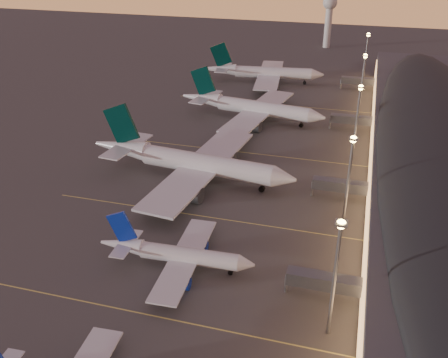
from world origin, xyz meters
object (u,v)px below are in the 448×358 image
at_px(airliner_wide_near, 190,162).
at_px(airliner_wide_mid, 251,107).
at_px(airliner_wide_far, 263,73).
at_px(airliner_narrow_north, 176,254).
at_px(radar_tower, 329,12).

height_order(airliner_wide_near, airliner_wide_mid, airliner_wide_near).
bearing_deg(airliner_wide_far, airliner_wide_near, -96.39).
relative_size(airliner_wide_mid, airliner_wide_far, 1.01).
distance_m(airliner_narrow_north, radar_tower, 249.06).
bearing_deg(airliner_wide_far, radar_tower, 69.26).
height_order(airliner_wide_far, radar_tower, radar_tower).
height_order(airliner_wide_near, radar_tower, radar_tower).
relative_size(airliner_narrow_north, airliner_wide_mid, 0.60).
xyz_separation_m(airliner_narrow_north, airliner_wide_mid, (-6.25, 101.66, 1.69)).
relative_size(airliner_wide_near, radar_tower, 2.11).
bearing_deg(airliner_wide_far, airliner_wide_mid, -89.78).
xyz_separation_m(airliner_wide_near, airliner_wide_far, (-0.76, 111.95, -0.59)).
relative_size(airliner_narrow_north, airliner_wide_near, 0.54).
distance_m(airliner_wide_near, airliner_wide_mid, 57.89).
height_order(airliner_narrow_north, airliner_wide_near, airliner_wide_near).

